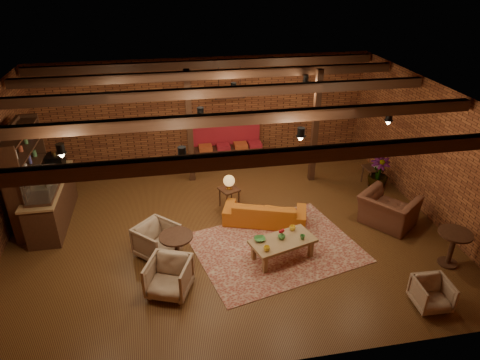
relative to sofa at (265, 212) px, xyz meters
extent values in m
plane|color=#3A1A0E|center=(-0.95, -0.03, -0.29)|extent=(10.00, 10.00, 0.00)
cube|color=black|center=(-0.95, -0.03, 2.91)|extent=(10.00, 8.00, 0.02)
cube|color=brown|center=(-0.95, 3.97, 1.31)|extent=(10.00, 0.02, 3.20)
cube|color=brown|center=(-0.95, -4.03, 1.31)|extent=(10.00, 0.02, 3.20)
cube|color=brown|center=(4.05, -0.03, 1.31)|extent=(0.02, 8.00, 3.20)
cylinder|color=black|center=(-0.95, 1.57, 2.56)|extent=(9.60, 0.12, 0.12)
cube|color=black|center=(-1.55, 2.57, 1.31)|extent=(0.16, 0.16, 3.20)
cube|color=black|center=(1.85, 1.97, 1.31)|extent=(0.16, 0.16, 3.20)
imported|color=#337F33|center=(-4.95, 1.17, 0.93)|extent=(0.35, 0.39, 0.30)
cube|color=#F44818|center=(-0.35, 3.07, 2.06)|extent=(0.86, 0.06, 0.30)
cube|color=maroon|center=(0.02, -1.06, -0.28)|extent=(3.98, 3.39, 0.01)
imported|color=#BB5D1A|center=(0.00, 0.00, 0.00)|extent=(2.12, 1.36, 0.58)
cube|color=olive|center=(0.05, -1.43, 0.15)|extent=(1.50, 1.05, 0.07)
cube|color=olive|center=(-0.43, -1.83, -0.09)|extent=(0.09, 0.09, 0.40)
cube|color=olive|center=(0.66, -1.50, -0.09)|extent=(0.09, 0.09, 0.40)
cube|color=olive|center=(-0.57, -1.37, -0.09)|extent=(0.09, 0.09, 0.40)
cube|color=olive|center=(0.52, -1.04, -0.09)|extent=(0.09, 0.09, 0.40)
imported|color=yellow|center=(-0.37, -1.73, 0.23)|extent=(0.17, 0.17, 0.11)
imported|color=#3B7D39|center=(0.46, -1.48, 0.23)|extent=(0.14, 0.14, 0.10)
imported|color=yellow|center=(0.35, -1.11, 0.23)|extent=(0.17, 0.17, 0.11)
imported|color=#3B7D39|center=(-0.43, -1.35, 0.21)|extent=(0.29, 0.29, 0.06)
imported|color=#3B7D39|center=(0.03, -1.38, 0.25)|extent=(0.16, 0.16, 0.13)
sphere|color=#AE121B|center=(0.03, -1.38, 0.38)|extent=(0.10, 0.10, 0.10)
cube|color=black|center=(-0.74, 0.85, 0.23)|extent=(0.57, 0.57, 0.04)
cylinder|color=black|center=(-0.74, 0.85, -0.04)|extent=(0.04, 0.04, 0.50)
cylinder|color=olive|center=(-0.74, 0.85, 0.27)|extent=(0.15, 0.15, 0.02)
cylinder|color=olive|center=(-0.74, 0.85, 0.34)|extent=(0.04, 0.04, 0.21)
sphere|color=gold|center=(-0.74, 0.85, 0.49)|extent=(0.29, 0.29, 0.29)
cylinder|color=black|center=(-2.17, -1.25, 0.42)|extent=(0.70, 0.70, 0.04)
cylinder|color=black|center=(-2.17, -1.25, 0.07)|extent=(0.10, 0.10, 0.68)
cylinder|color=black|center=(-2.17, -1.25, -0.27)|extent=(0.42, 0.42, 0.04)
imported|color=beige|center=(-2.57, -0.83, 0.12)|extent=(1.08, 1.08, 0.81)
imported|color=beige|center=(-2.36, -2.06, 0.11)|extent=(0.99, 0.96, 0.80)
imported|color=brown|center=(2.88, -0.61, 0.24)|extent=(1.35, 1.44, 1.06)
cube|color=black|center=(3.45, 1.39, 0.23)|extent=(0.53, 0.53, 0.04)
cylinder|color=black|center=(3.45, 1.39, -0.04)|extent=(0.04, 0.04, 0.49)
imported|color=black|center=(3.45, 1.39, 0.26)|extent=(0.20, 0.26, 0.02)
cylinder|color=black|center=(3.45, -2.25, 0.49)|extent=(0.68, 0.68, 0.04)
cylinder|color=black|center=(3.45, -2.25, 0.10)|extent=(0.11, 0.11, 0.74)
cylinder|color=black|center=(3.45, -2.25, -0.27)|extent=(0.41, 0.41, 0.04)
imported|color=beige|center=(2.37, -3.30, 0.03)|extent=(0.64, 0.60, 0.63)
imported|color=#4C7F4C|center=(3.45, 1.07, 1.20)|extent=(1.95, 1.95, 2.97)
camera|label=1|loc=(-2.16, -8.54, 5.51)|focal=32.00mm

